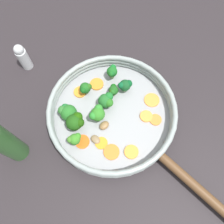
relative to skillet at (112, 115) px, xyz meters
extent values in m
plane|color=#282225|center=(0.00, 0.00, -0.01)|extent=(4.00, 4.00, 0.00)
cylinder|color=#939699|center=(0.00, 0.00, 0.00)|extent=(0.34, 0.34, 0.01)
torus|color=#8E9996|center=(0.00, 0.00, 0.01)|extent=(0.36, 0.36, 0.01)
torus|color=#8E9996|center=(0.00, 0.00, 0.03)|extent=(0.36, 0.36, 0.01)
torus|color=#8E9996|center=(0.00, 0.00, 0.04)|extent=(0.36, 0.36, 0.01)
cylinder|color=brown|center=(0.07, 0.28, 0.02)|extent=(0.08, 0.23, 0.02)
sphere|color=#989A9C|center=(0.08, 0.15, 0.01)|extent=(0.01, 0.01, 0.01)
sphere|color=#969694|center=(0.00, 0.17, 0.01)|extent=(0.01, 0.01, 0.01)
cylinder|color=orange|center=(0.11, -0.03, 0.01)|extent=(0.06, 0.06, 0.00)
cylinder|color=orange|center=(-0.01, -0.12, 0.01)|extent=(0.05, 0.05, 0.01)
cylinder|color=orange|center=(-0.06, -0.09, 0.01)|extent=(0.06, 0.06, 0.01)
cylinder|color=orange|center=(0.09, 0.02, 0.01)|extent=(0.05, 0.05, 0.00)
cylinder|color=orange|center=(-0.10, 0.08, 0.01)|extent=(0.06, 0.06, 0.00)
cylinder|color=orange|center=(0.07, 0.10, 0.01)|extent=(0.05, 0.05, 0.01)
cylinder|color=orange|center=(0.10, 0.05, 0.01)|extent=(0.04, 0.04, 0.00)
cylinder|color=orange|center=(-0.05, 0.12, 0.01)|extent=(0.04, 0.04, 0.00)
cylinder|color=#F99239|center=(-0.04, 0.09, 0.01)|extent=(0.05, 0.05, 0.00)
cylinder|color=#83AA62|center=(0.08, -0.07, 0.02)|extent=(0.01, 0.01, 0.02)
sphere|color=#1B4D12|center=(0.08, -0.07, 0.04)|extent=(0.04, 0.04, 0.04)
sphere|color=#19430A|center=(0.08, -0.05, 0.04)|extent=(0.02, 0.02, 0.02)
sphere|color=#1D4D09|center=(0.07, -0.07, 0.04)|extent=(0.03, 0.03, 0.03)
cylinder|color=#6CA351|center=(-0.01, -0.03, 0.02)|extent=(0.01, 0.01, 0.02)
sphere|color=#206226|center=(-0.01, -0.03, 0.03)|extent=(0.04, 0.04, 0.04)
sphere|color=#25691D|center=(-0.01, -0.02, 0.04)|extent=(0.02, 0.02, 0.02)
sphere|color=#1A6926|center=(-0.03, -0.03, 0.04)|extent=(0.02, 0.02, 0.02)
cylinder|color=#88AB6F|center=(-0.09, -0.01, 0.02)|extent=(0.01, 0.01, 0.02)
sphere|color=#144B22|center=(-0.09, -0.01, 0.03)|extent=(0.03, 0.03, 0.03)
sphere|color=#0F542B|center=(-0.08, -0.02, 0.04)|extent=(0.02, 0.02, 0.02)
sphere|color=#1D4B18|center=(-0.09, 0.00, 0.04)|extent=(0.02, 0.02, 0.02)
sphere|color=#0C4A20|center=(-0.10, 0.00, 0.04)|extent=(0.02, 0.02, 0.02)
cylinder|color=#66944B|center=(0.03, -0.03, 0.02)|extent=(0.01, 0.01, 0.02)
sphere|color=#2E7B24|center=(0.03, -0.03, 0.04)|extent=(0.04, 0.04, 0.04)
sphere|color=#2A822A|center=(0.04, -0.03, 0.04)|extent=(0.02, 0.02, 0.02)
sphere|color=#2C832A|center=(0.02, -0.03, 0.04)|extent=(0.02, 0.02, 0.02)
cylinder|color=#789E58|center=(-0.02, -0.10, 0.02)|extent=(0.01, 0.01, 0.02)
sphere|color=#1D5C1C|center=(-0.02, -0.10, 0.03)|extent=(0.03, 0.03, 0.03)
sphere|color=#145317|center=(-0.01, -0.10, 0.04)|extent=(0.02, 0.02, 0.02)
sphere|color=#245C18|center=(-0.03, -0.09, 0.04)|extent=(0.02, 0.02, 0.02)
cylinder|color=olive|center=(-0.06, -0.03, 0.01)|extent=(0.01, 0.01, 0.02)
sphere|color=#1A551A|center=(-0.06, -0.03, 0.03)|extent=(0.03, 0.03, 0.03)
sphere|color=#224E11|center=(-0.05, -0.03, 0.03)|extent=(0.02, 0.02, 0.02)
sphere|color=#135112|center=(-0.07, -0.03, 0.03)|extent=(0.02, 0.02, 0.02)
sphere|color=#1D5E1D|center=(-0.05, -0.03, 0.04)|extent=(0.01, 0.01, 0.01)
cylinder|color=#729853|center=(-0.11, -0.06, 0.02)|extent=(0.01, 0.01, 0.02)
sphere|color=#19601F|center=(-0.11, -0.06, 0.04)|extent=(0.03, 0.03, 0.03)
sphere|color=#146822|center=(-0.12, -0.07, 0.04)|extent=(0.02, 0.02, 0.02)
sphere|color=#175E1D|center=(-0.10, -0.06, 0.04)|extent=(0.02, 0.02, 0.02)
sphere|color=#14581E|center=(-0.10, -0.06, 0.04)|extent=(0.02, 0.02, 0.02)
cylinder|color=#5B9447|center=(0.07, -0.10, 0.01)|extent=(0.01, 0.01, 0.01)
sphere|color=#246A23|center=(0.07, -0.10, 0.03)|extent=(0.05, 0.05, 0.05)
sphere|color=#1D682C|center=(0.06, -0.11, 0.04)|extent=(0.02, 0.02, 0.02)
sphere|color=#2E6C2B|center=(0.07, -0.12, 0.04)|extent=(0.03, 0.03, 0.03)
cylinder|color=#7CA462|center=(0.12, -0.04, 0.02)|extent=(0.01, 0.01, 0.02)
sphere|color=#388024|center=(0.12, -0.04, 0.04)|extent=(0.03, 0.03, 0.03)
sphere|color=#417B27|center=(0.13, -0.05, 0.04)|extent=(0.02, 0.02, 0.02)
sphere|color=#338221|center=(0.11, -0.04, 0.04)|extent=(0.02, 0.02, 0.02)
ellipsoid|color=olive|center=(0.09, 0.00, 0.01)|extent=(0.03, 0.03, 0.01)
ellipsoid|color=olive|center=(0.04, 0.00, 0.01)|extent=(0.03, 0.03, 0.01)
cylinder|color=silver|center=(-0.01, -0.32, 0.03)|extent=(0.03, 0.03, 0.07)
sphere|color=silver|center=(-0.01, -0.32, 0.07)|extent=(0.03, 0.03, 0.03)
cylinder|color=#2D5B28|center=(0.22, -0.16, 0.08)|extent=(0.05, 0.05, 0.18)
camera|label=1|loc=(0.21, 0.12, 0.58)|focal=35.00mm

